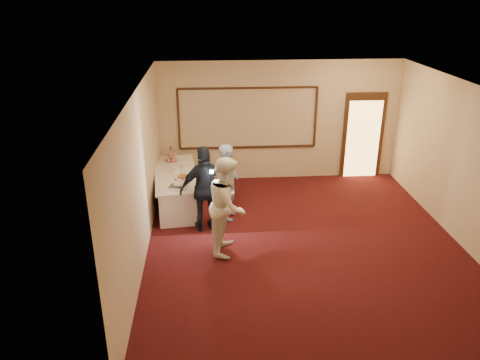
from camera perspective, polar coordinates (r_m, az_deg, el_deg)
name	(u,v)px	position (r m, az deg, el deg)	size (l,w,h in m)	color
floor	(305,245)	(9.17, 7.87, -7.89)	(7.00, 7.00, 0.00)	black
room_walls	(311,145)	(8.34, 8.60, 4.20)	(6.04, 7.04, 3.02)	beige
wall_molding	(248,118)	(11.63, 0.96, 7.53)	(3.45, 0.04, 1.55)	#361A10
doorway	(363,136)	(12.37, 14.75, 5.20)	(1.05, 0.07, 2.20)	#361A10
buffet_table	(177,189)	(10.65, -7.74, -1.05)	(1.17, 2.47, 0.77)	white
pavlova_tray	(179,184)	(9.71, -7.39, -0.49)	(0.45, 0.55, 0.18)	silver
cupcake_stand	(171,155)	(11.21, -8.44, 3.08)	(0.30, 0.30, 0.43)	#C24D57
plate_stack_a	(176,169)	(10.50, -7.81, 1.30)	(0.18, 0.18, 0.15)	white
plate_stack_b	(185,164)	(10.75, -6.74, 1.91)	(0.20, 0.20, 0.16)	white
tart	(183,177)	(10.20, -6.92, 0.39)	(0.26, 0.26, 0.05)	white
man	(228,182)	(9.79, -1.41, -0.24)	(0.60, 0.39, 1.65)	#7B99C8
woman	(228,205)	(8.54, -1.51, -3.09)	(0.90, 0.70, 1.84)	white
guest	(206,189)	(9.31, -4.22, -1.12)	(1.04, 0.43, 1.78)	black
camera_flash	(212,172)	(8.94, -3.48, 1.01)	(0.07, 0.04, 0.05)	white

